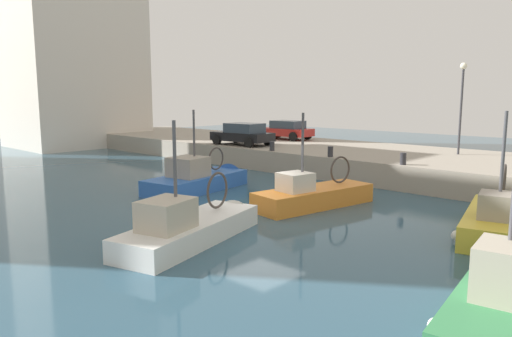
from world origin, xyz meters
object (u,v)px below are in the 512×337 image
parked_car_black (243,134)px  mooring_bollard_south (403,159)px  fishing_boat_blue (202,186)px  mooring_bollard_mid (330,152)px  fishing_boat_white (196,235)px  quay_streetlamp (462,93)px  parked_car_red (286,130)px  mooring_bollard_north (272,146)px  fishing_boat_green (510,301)px  fishing_boat_yellow (499,229)px  fishing_boat_orange (319,203)px

parked_car_black → mooring_bollard_south: parked_car_black is taller
fishing_boat_blue → mooring_bollard_mid: bearing=-26.6°
fishing_boat_white → quay_streetlamp: bearing=-4.6°
parked_car_red → mooring_bollard_north: bearing=-146.5°
mooring_bollard_mid → quay_streetlamp: size_ratio=0.11×
fishing_boat_green → fishing_boat_white: (-1.44, 8.43, 0.01)m
mooring_bollard_mid → quay_streetlamp: (5.65, -4.35, 2.98)m
fishing_boat_white → mooring_bollard_north: (11.36, 6.98, 1.34)m
fishing_boat_green → fishing_boat_yellow: fishing_boat_yellow is taller
fishing_boat_green → parked_car_red: bearing=50.6°
fishing_boat_white → fishing_boat_green: bearing=-80.3°
fishing_boat_green → mooring_bollard_mid: 15.18m
parked_car_red → fishing_boat_orange: bearing=-135.3°
fishing_boat_green → fishing_boat_white: bearing=99.7°
mooring_bollard_south → mooring_bollard_mid: size_ratio=1.00×
quay_streetlamp → mooring_bollard_north: bearing=124.1°
fishing_boat_green → parked_car_red: size_ratio=1.76×
fishing_boat_white → parked_car_black: (12.49, 10.46, 1.78)m
fishing_boat_white → parked_car_red: fishing_boat_white is taller
fishing_boat_orange → mooring_bollard_south: 5.36m
parked_car_red → mooring_bollard_south: parked_car_red is taller
parked_car_red → fishing_boat_blue: bearing=-157.6°
fishing_boat_white → mooring_bollard_mid: bearing=14.7°
fishing_boat_blue → parked_car_red: bearing=22.4°
parked_car_black → fishing_boat_orange: bearing=-120.6°
fishing_boat_green → mooring_bollard_north: size_ratio=12.66×
fishing_boat_white → fishing_boat_blue: bearing=48.5°
fishing_boat_green → mooring_bollard_north: 18.38m
mooring_bollard_south → fishing_boat_green: bearing=-143.2°
mooring_bollard_mid → fishing_boat_blue: bearing=153.4°
fishing_boat_white → mooring_bollard_mid: size_ratio=11.63×
fishing_boat_yellow → parked_car_black: (5.35, 16.94, 1.81)m
fishing_boat_white → parked_car_black: fishing_boat_white is taller
fishing_boat_green → fishing_boat_orange: 9.68m
fishing_boat_yellow → fishing_boat_blue: bearing=98.3°
quay_streetlamp → parked_car_red: bearing=88.1°
fishing_boat_orange → fishing_boat_yellow: (0.87, -6.43, -0.00)m
fishing_boat_white → parked_car_black: bearing=40.0°
mooring_bollard_south → mooring_bollard_north: (0.00, 8.00, 0.00)m
fishing_boat_orange → quay_streetlamp: bearing=-7.0°
fishing_boat_blue → fishing_boat_white: bearing=-131.5°
fishing_boat_yellow → mooring_bollard_south: fishing_boat_yellow is taller
fishing_boat_blue → fishing_boat_orange: size_ratio=1.02×
fishing_boat_yellow → mooring_bollard_mid: 10.45m
fishing_boat_blue → fishing_boat_white: fishing_boat_blue is taller
parked_car_black → mooring_bollard_south: (-1.13, -11.48, -0.43)m
parked_car_black → mooring_bollard_north: size_ratio=7.43×
parked_car_black → fishing_boat_green: bearing=-120.3°
fishing_boat_green → fishing_boat_blue: bearing=75.0°
mooring_bollard_mid → mooring_bollard_north: bearing=90.0°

